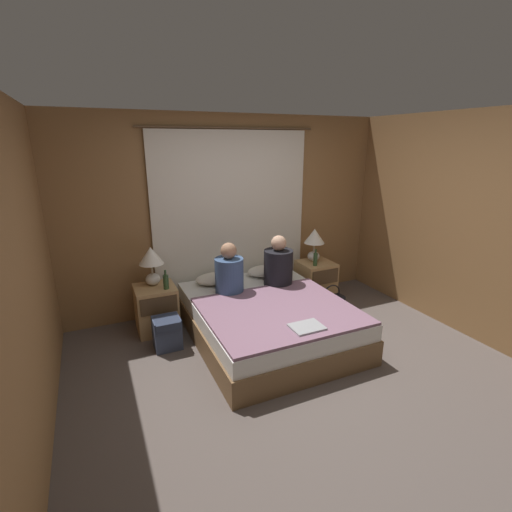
{
  "coord_description": "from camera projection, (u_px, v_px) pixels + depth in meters",
  "views": [
    {
      "loc": [
        -1.68,
        -2.65,
        2.16
      ],
      "look_at": [
        0.0,
        1.07,
        0.9
      ],
      "focal_mm": 26.0,
      "sensor_mm": 36.0,
      "label": 1
    }
  ],
  "objects": [
    {
      "name": "bed",
      "position": [
        267.0,
        320.0,
        4.21
      ],
      "size": [
        1.61,
        1.99,
        0.45
      ],
      "color": "brown",
      "rests_on": "ground_plane"
    },
    {
      "name": "wall_left",
      "position": [
        17.0,
        290.0,
        2.38
      ],
      "size": [
        0.06,
        3.83,
        2.5
      ],
      "color": "olive",
      "rests_on": "ground_plane"
    },
    {
      "name": "wall_back",
      "position": [
        231.0,
        214.0,
        4.88
      ],
      "size": [
        4.41,
        0.06,
        2.5
      ],
      "color": "olive",
      "rests_on": "ground_plane"
    },
    {
      "name": "blanket_on_bed",
      "position": [
        279.0,
        311.0,
        3.89
      ],
      "size": [
        1.55,
        1.34,
        0.03
      ],
      "color": "slate",
      "rests_on": "bed"
    },
    {
      "name": "lamp_left",
      "position": [
        151.0,
        260.0,
        4.27
      ],
      "size": [
        0.28,
        0.28,
        0.46
      ],
      "color": "silver",
      "rests_on": "nightstand_left"
    },
    {
      "name": "beer_bottle_on_right_stand",
      "position": [
        315.0,
        259.0,
        5.01
      ],
      "size": [
        0.06,
        0.06,
        0.23
      ],
      "color": "#2D4C28",
      "rests_on": "nightstand_right"
    },
    {
      "name": "beer_bottle_on_left_stand",
      "position": [
        166.0,
        282.0,
        4.22
      ],
      "size": [
        0.06,
        0.06,
        0.22
      ],
      "color": "#2D4C28",
      "rests_on": "nightstand_left"
    },
    {
      "name": "ground_plane",
      "position": [
        301.0,
        374.0,
        3.61
      ],
      "size": [
        16.0,
        16.0,
        0.0
      ],
      "primitive_type": "plane",
      "color": "#564C47"
    },
    {
      "name": "person_right_in_bed",
      "position": [
        278.0,
        265.0,
        4.57
      ],
      "size": [
        0.36,
        0.36,
        0.63
      ],
      "color": "black",
      "rests_on": "bed"
    },
    {
      "name": "wall_right",
      "position": [
        475.0,
        228.0,
        4.09
      ],
      "size": [
        0.06,
        3.83,
        2.5
      ],
      "color": "olive",
      "rests_on": "ground_plane"
    },
    {
      "name": "pillow_right",
      "position": [
        265.0,
        271.0,
        4.95
      ],
      "size": [
        0.49,
        0.35,
        0.12
      ],
      "color": "silver",
      "rests_on": "bed"
    },
    {
      "name": "handbag_on_floor",
      "position": [
        331.0,
        302.0,
        4.94
      ],
      "size": [
        0.35,
        0.15,
        0.36
      ],
      "color": "black",
      "rests_on": "ground_plane"
    },
    {
      "name": "curtain_panel",
      "position": [
        232.0,
        221.0,
        4.85
      ],
      "size": [
        2.28,
        0.02,
        2.33
      ],
      "color": "silver",
      "rests_on": "ground_plane"
    },
    {
      "name": "backpack_on_floor",
      "position": [
        167.0,
        331.0,
        4.01
      ],
      "size": [
        0.29,
        0.28,
        0.35
      ],
      "color": "#333D56",
      "rests_on": "ground_plane"
    },
    {
      "name": "laptop_on_bed",
      "position": [
        307.0,
        327.0,
        3.5
      ],
      "size": [
        0.31,
        0.24,
        0.02
      ],
      "color": "#9EA0A5",
      "rests_on": "blanket_on_bed"
    },
    {
      "name": "nightstand_left",
      "position": [
        156.0,
        308.0,
        4.37
      ],
      "size": [
        0.46,
        0.46,
        0.55
      ],
      "color": "tan",
      "rests_on": "ground_plane"
    },
    {
      "name": "person_left_in_bed",
      "position": [
        229.0,
        273.0,
        4.32
      ],
      "size": [
        0.34,
        0.34,
        0.61
      ],
      "color": "#38517A",
      "rests_on": "bed"
    },
    {
      "name": "nightstand_right",
      "position": [
        316.0,
        281.0,
        5.25
      ],
      "size": [
        0.46,
        0.46,
        0.55
      ],
      "color": "tan",
      "rests_on": "ground_plane"
    },
    {
      "name": "pillow_left",
      "position": [
        215.0,
        279.0,
        4.67
      ],
      "size": [
        0.49,
        0.35,
        0.12
      ],
      "color": "silver",
      "rests_on": "bed"
    },
    {
      "name": "lamp_right",
      "position": [
        314.0,
        240.0,
        5.15
      ],
      "size": [
        0.28,
        0.28,
        0.46
      ],
      "color": "silver",
      "rests_on": "nightstand_right"
    }
  ]
}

